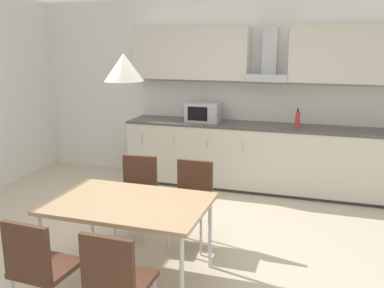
# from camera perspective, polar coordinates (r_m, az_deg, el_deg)

# --- Properties ---
(ground_plane) EXTENTS (8.65, 7.85, 0.02)m
(ground_plane) POSITION_cam_1_polar(r_m,az_deg,el_deg) (4.45, -5.67, -14.43)
(ground_plane) COLOR beige
(wall_back) EXTENTS (6.92, 0.10, 2.69)m
(wall_back) POSITION_cam_1_polar(r_m,az_deg,el_deg) (6.50, 3.46, 7.06)
(wall_back) COLOR silver
(wall_back) RESTS_ON ground_plane
(kitchen_counter) EXTENTS (3.97, 0.66, 0.94)m
(kitchen_counter) POSITION_cam_1_polar(r_m,az_deg,el_deg) (6.16, 9.50, -1.75)
(kitchen_counter) COLOR #333333
(kitchen_counter) RESTS_ON ground_plane
(backsplash_tile) EXTENTS (3.95, 0.02, 0.55)m
(backsplash_tile) POSITION_cam_1_polar(r_m,az_deg,el_deg) (6.31, 10.17, 5.45)
(backsplash_tile) COLOR silver
(backsplash_tile) RESTS_ON kitchen_counter
(upper_wall_cabinets) EXTENTS (3.95, 0.40, 0.75)m
(upper_wall_cabinets) POSITION_cam_1_polar(r_m,az_deg,el_deg) (6.10, 10.24, 11.72)
(upper_wall_cabinets) COLOR beige
(microwave) EXTENTS (0.48, 0.35, 0.28)m
(microwave) POSITION_cam_1_polar(r_m,az_deg,el_deg) (6.21, 1.54, 4.28)
(microwave) COLOR #ADADB2
(microwave) RESTS_ON kitchen_counter
(bottle_red) EXTENTS (0.06, 0.06, 0.26)m
(bottle_red) POSITION_cam_1_polar(r_m,az_deg,el_deg) (5.96, 13.90, 3.20)
(bottle_red) COLOR red
(bottle_red) RESTS_ON kitchen_counter
(dining_table) EXTENTS (1.36, 0.91, 0.73)m
(dining_table) POSITION_cam_1_polar(r_m,az_deg,el_deg) (3.77, -8.42, -8.24)
(dining_table) COLOR tan
(dining_table) RESTS_ON ground_plane
(chair_near_left) EXTENTS (0.42, 0.42, 0.87)m
(chair_near_left) POSITION_cam_1_polar(r_m,az_deg,el_deg) (3.34, -19.85, -14.69)
(chair_near_left) COLOR #4C2D1E
(chair_near_left) RESTS_ON ground_plane
(chair_near_right) EXTENTS (0.41, 0.41, 0.87)m
(chair_near_right) POSITION_cam_1_polar(r_m,az_deg,el_deg) (3.03, -10.16, -17.07)
(chair_near_right) COLOR #4C2D1E
(chair_near_right) RESTS_ON ground_plane
(chair_far_right) EXTENTS (0.40, 0.40, 0.87)m
(chair_far_right) POSITION_cam_1_polar(r_m,az_deg,el_deg) (4.44, 0.02, -6.75)
(chair_far_right) COLOR #4C2D1E
(chair_far_right) RESTS_ON ground_plane
(chair_far_left) EXTENTS (0.44, 0.44, 0.87)m
(chair_far_left) POSITION_cam_1_polar(r_m,az_deg,el_deg) (4.65, -7.30, -5.89)
(chair_far_left) COLOR #4C2D1E
(chair_far_left) RESTS_ON ground_plane
(pendant_lamp) EXTENTS (0.32, 0.32, 0.22)m
(pendant_lamp) POSITION_cam_1_polar(r_m,az_deg,el_deg) (3.51, -9.08, 10.06)
(pendant_lamp) COLOR silver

